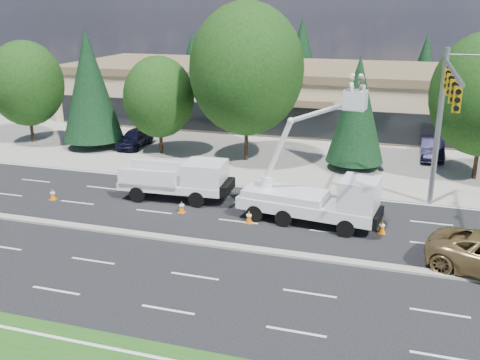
% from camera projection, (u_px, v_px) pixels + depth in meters
% --- Properties ---
extents(ground, '(140.00, 140.00, 0.00)m').
position_uv_depth(ground, '(219.00, 246.00, 25.99)').
color(ground, black).
rests_on(ground, ground).
extents(concrete_apron, '(140.00, 22.00, 0.01)m').
position_uv_depth(concrete_apron, '(298.00, 147.00, 44.17)').
color(concrete_apron, gray).
rests_on(concrete_apron, ground).
extents(road_median, '(120.00, 0.55, 0.12)m').
position_uv_depth(road_median, '(219.00, 245.00, 25.97)').
color(road_median, gray).
rests_on(road_median, ground).
extents(strip_mall, '(50.40, 15.40, 5.50)m').
position_uv_depth(strip_mall, '(318.00, 94.00, 52.35)').
color(strip_mall, tan).
rests_on(strip_mall, ground).
extents(tree_front_a, '(6.11, 6.11, 8.48)m').
position_uv_depth(tree_front_a, '(26.00, 84.00, 44.15)').
color(tree_front_a, '#332114').
rests_on(tree_front_a, ground).
extents(tree_front_b, '(4.80, 4.80, 9.45)m').
position_uv_depth(tree_front_b, '(90.00, 85.00, 42.46)').
color(tree_front_b, '#332114').
rests_on(tree_front_b, ground).
extents(tree_front_c, '(5.44, 5.44, 7.55)m').
position_uv_depth(tree_front_c, '(159.00, 97.00, 41.01)').
color(tree_front_c, '#332114').
rests_on(tree_front_c, ground).
extents(tree_front_d, '(8.30, 8.30, 11.51)m').
position_uv_depth(tree_front_d, '(246.00, 69.00, 38.35)').
color(tree_front_d, '#332114').
rests_on(tree_front_d, ground).
extents(tree_front_e, '(4.03, 4.03, 7.95)m').
position_uv_depth(tree_front_e, '(357.00, 110.00, 36.91)').
color(tree_front_e, '#332114').
rests_on(tree_front_e, ground).
extents(tree_back_a, '(4.07, 4.07, 8.02)m').
position_uv_depth(tree_back_a, '(193.00, 61.00, 67.79)').
color(tree_back_a, '#332114').
rests_on(tree_back_a, ground).
extents(tree_back_b, '(5.03, 5.03, 9.91)m').
position_uv_depth(tree_back_b, '(302.00, 56.00, 63.61)').
color(tree_back_b, '#332114').
rests_on(tree_back_b, ground).
extents(tree_back_c, '(4.15, 4.15, 8.17)m').
position_uv_depth(tree_back_c, '(424.00, 68.00, 60.03)').
color(tree_back_c, '#332114').
rests_on(tree_back_c, ground).
extents(signal_mast, '(2.76, 10.16, 9.00)m').
position_uv_depth(signal_mast, '(444.00, 108.00, 27.73)').
color(signal_mast, gray).
rests_on(signal_mast, ground).
extents(utility_pickup, '(6.45, 2.82, 2.42)m').
position_uv_depth(utility_pickup, '(181.00, 183.00, 31.95)').
color(utility_pickup, white).
rests_on(utility_pickup, ground).
extents(bucket_truck, '(7.57, 3.14, 8.04)m').
position_uv_depth(bucket_truck, '(320.00, 193.00, 28.01)').
color(bucket_truck, white).
rests_on(bucket_truck, ground).
extents(traffic_cone_a, '(0.40, 0.40, 0.70)m').
position_uv_depth(traffic_cone_a, '(53.00, 194.00, 32.06)').
color(traffic_cone_a, orange).
rests_on(traffic_cone_a, ground).
extents(traffic_cone_b, '(0.40, 0.40, 0.70)m').
position_uv_depth(traffic_cone_b, '(182.00, 207.00, 30.07)').
color(traffic_cone_b, orange).
rests_on(traffic_cone_b, ground).
extents(traffic_cone_c, '(0.40, 0.40, 0.70)m').
position_uv_depth(traffic_cone_c, '(249.00, 217.00, 28.64)').
color(traffic_cone_c, orange).
rests_on(traffic_cone_c, ground).
extents(traffic_cone_d, '(0.40, 0.40, 0.70)m').
position_uv_depth(traffic_cone_d, '(382.00, 227.00, 27.34)').
color(traffic_cone_d, orange).
rests_on(traffic_cone_d, ground).
extents(parked_car_west, '(1.92, 4.50, 1.51)m').
position_uv_depth(parked_car_west, '(135.00, 138.00, 43.84)').
color(parked_car_west, black).
rests_on(parked_car_west, ground).
extents(parked_car_east, '(1.69, 4.80, 1.58)m').
position_uv_depth(parked_car_east, '(432.00, 148.00, 40.57)').
color(parked_car_east, black).
rests_on(parked_car_east, ground).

